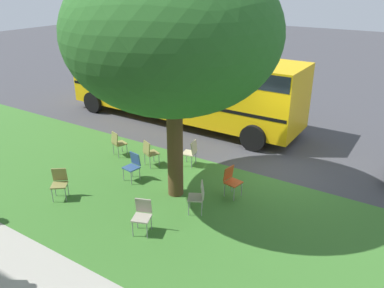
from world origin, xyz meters
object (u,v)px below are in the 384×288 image
chair_3 (191,151)px  school_bus (180,81)px  chair_2 (59,181)px  chair_0 (198,195)px  chair_5 (133,165)px  chair_1 (142,214)px  chair_4 (150,151)px  street_tree (173,35)px  chair_6 (118,142)px  chair_7 (231,179)px

chair_3 → school_bus: 4.65m
school_bus → chair_2: bearing=96.3°
chair_0 → school_bus: school_bus is taller
chair_2 → chair_5: (-1.04, -1.91, 0.00)m
chair_1 → chair_4: (2.11, -2.95, 0.00)m
street_tree → school_bus: bearing=-57.1°
chair_3 → chair_6: size_ratio=1.00×
chair_0 → chair_5: 2.66m
chair_3 → school_bus: size_ratio=0.08×
chair_1 → chair_3: (0.98, -3.69, 0.00)m
chair_2 → chair_4: 3.07m
chair_6 → chair_1: bearing=139.9°
chair_0 → chair_3: same height
chair_1 → chair_2: size_ratio=1.00×
chair_2 → chair_4: bearing=-106.3°
street_tree → chair_2: street_tree is taller
chair_3 → chair_5: 2.03m
chair_1 → chair_5: size_ratio=1.00×
chair_0 → chair_5: same height
chair_3 → school_bus: school_bus is taller
chair_4 → chair_5: 1.05m
street_tree → chair_7: bearing=-151.3°
street_tree → chair_1: bearing=100.9°
chair_0 → chair_6: 4.50m
chair_7 → school_bus: 6.70m
chair_5 → chair_7: same height
street_tree → chair_3: street_tree is taller
chair_0 → street_tree: bearing=-24.1°
chair_5 → street_tree: bearing=-179.1°
chair_6 → chair_4: bearing=178.5°
street_tree → chair_4: bearing=-30.2°
chair_6 → school_bus: bearing=-86.9°
chair_1 → chair_2: 2.98m
chair_1 → chair_3: bearing=-75.1°
chair_4 → school_bus: size_ratio=0.08×
street_tree → chair_6: 5.18m
chair_0 → chair_3: size_ratio=1.00×
chair_6 → chair_2: bearing=100.8°
chair_0 → chair_3: bearing=-53.3°
chair_3 → chair_6: bearing=15.4°
chair_0 → chair_3: 2.79m
street_tree → school_bus: size_ratio=0.62×
chair_5 → school_bus: (1.83, -5.29, 1.24)m
street_tree → school_bus: (3.40, -5.27, -2.71)m
chair_3 → chair_4: 1.36m
chair_5 → chair_7: 3.06m
chair_3 → chair_7: 2.23m
chair_7 → school_bus: school_bus is taller
street_tree → chair_7: size_ratio=7.36×
chair_7 → chair_1: bearing=69.3°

